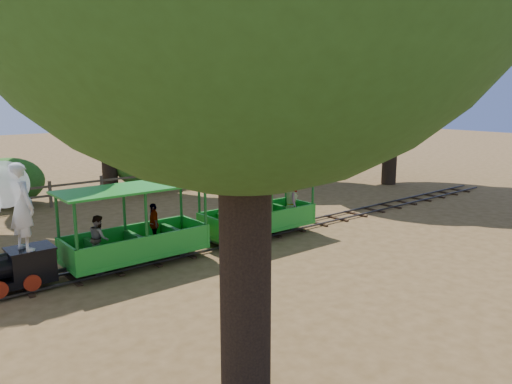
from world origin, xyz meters
TOP-DOWN VIEW (x-y plane):
  - ground at (0.00, 0.00)m, footprint 90.00×90.00m
  - track at (0.00, 0.00)m, footprint 22.00×1.00m
  - carriage_front at (-5.44, 0.01)m, footprint 3.65×1.49m
  - carriage_rear at (-1.45, -0.03)m, footprint 3.65×1.49m
  - oak_ne at (5.47, 7.57)m, footprint 6.65×5.85m
  - oak_e at (8.96, 3.11)m, footprint 9.71×8.55m
  - fence at (0.00, 8.00)m, footprint 18.10×0.10m
  - shrub_west at (-6.12, 9.30)m, footprint 2.65×2.04m
  - shrub_mid_w at (-0.21, 9.30)m, footprint 3.19×2.45m
  - shrub_mid_e at (2.81, 9.30)m, footprint 2.05×1.58m
  - shrub_east at (8.27, 9.30)m, footprint 2.69×2.07m

SIDE VIEW (x-z plane):
  - ground at x=0.00m, z-range 0.00..0.00m
  - track at x=0.00m, z-range 0.02..0.12m
  - fence at x=0.00m, z-range 0.08..1.08m
  - shrub_mid_e at x=2.81m, z-range 0.00..1.42m
  - carriage_front at x=-5.44m, z-range -0.18..1.71m
  - carriage_rear at x=-1.45m, z-range -0.14..1.75m
  - shrub_west at x=-6.12m, z-range 0.00..1.84m
  - shrub_east at x=8.27m, z-range 0.00..1.86m
  - shrub_mid_w at x=-0.21m, z-range 0.00..2.21m
  - oak_ne at x=5.47m, z-range 1.87..10.43m
  - oak_e at x=8.96m, z-range 2.27..13.76m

